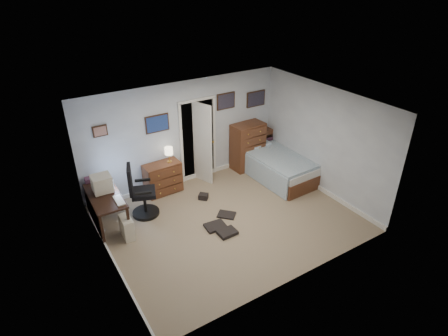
# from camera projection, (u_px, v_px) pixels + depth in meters

# --- Properties ---
(floor) EXTENTS (5.00, 4.00, 0.02)m
(floor) POSITION_uv_depth(u_px,v_px,m) (230.00, 220.00, 7.90)
(floor) COLOR gray
(floor) RESTS_ON ground
(computer_desk) EXTENTS (0.63, 1.30, 0.74)m
(computer_desk) POSITION_uv_depth(u_px,v_px,m) (101.00, 204.00, 7.43)
(computer_desk) COLOR black
(computer_desk) RESTS_ON floor
(crt_monitor) EXTENTS (0.39, 0.37, 0.35)m
(crt_monitor) POSITION_uv_depth(u_px,v_px,m) (102.00, 184.00, 7.42)
(crt_monitor) COLOR beige
(crt_monitor) RESTS_ON computer_desk
(keyboard) EXTENTS (0.16, 0.40, 0.02)m
(keyboard) POSITION_uv_depth(u_px,v_px,m) (119.00, 200.00, 7.20)
(keyboard) COLOR beige
(keyboard) RESTS_ON computer_desk
(pc_tower) EXTENTS (0.22, 0.42, 0.44)m
(pc_tower) POSITION_uv_depth(u_px,v_px,m) (127.00, 227.00, 7.32)
(pc_tower) COLOR beige
(pc_tower) RESTS_ON floor
(office_chair) EXTENTS (0.74, 0.74, 1.19)m
(office_chair) POSITION_uv_depth(u_px,v_px,m) (141.00, 196.00, 7.86)
(office_chair) COLOR black
(office_chair) RESTS_ON floor
(media_stack) EXTENTS (0.17, 0.17, 0.83)m
(media_stack) POSITION_uv_depth(u_px,v_px,m) (92.00, 195.00, 7.99)
(media_stack) COLOR maroon
(media_stack) RESTS_ON floor
(low_dresser) EXTENTS (0.86, 0.46, 0.75)m
(low_dresser) POSITION_uv_depth(u_px,v_px,m) (163.00, 178.00, 8.71)
(low_dresser) COLOR brown
(low_dresser) RESTS_ON floor
(table_lamp) EXTENTS (0.19, 0.19, 0.36)m
(table_lamp) POSITION_uv_depth(u_px,v_px,m) (169.00, 151.00, 8.49)
(table_lamp) COLOR gold
(table_lamp) RESTS_ON low_dresser
(doorway) EXTENTS (0.96, 1.12, 2.05)m
(doorway) POSITION_uv_depth(u_px,v_px,m) (192.00, 136.00, 9.27)
(doorway) COLOR black
(doorway) RESTS_ON floor
(tall_dresser) EXTENTS (0.86, 0.54, 1.22)m
(tall_dresser) POSITION_uv_depth(u_px,v_px,m) (248.00, 146.00, 9.69)
(tall_dresser) COLOR brown
(tall_dresser) RESTS_ON floor
(headboard_bookcase) EXTENTS (1.00, 0.27, 0.89)m
(headboard_bookcase) POSITION_uv_depth(u_px,v_px,m) (267.00, 143.00, 10.18)
(headboard_bookcase) COLOR brown
(headboard_bookcase) RESTS_ON floor
(bed) EXTENTS (1.16, 2.08, 0.67)m
(bed) POSITION_uv_depth(u_px,v_px,m) (277.00, 166.00, 9.35)
(bed) COLOR brown
(bed) RESTS_ON floor
(wall_posters) EXTENTS (4.38, 0.04, 0.60)m
(wall_posters) POSITION_uv_depth(u_px,v_px,m) (205.00, 109.00, 8.80)
(wall_posters) COLOR #331E11
(wall_posters) RESTS_ON floor
(floor_clutter) EXTENTS (0.86, 1.65, 0.13)m
(floor_clutter) POSITION_uv_depth(u_px,v_px,m) (219.00, 220.00, 7.83)
(floor_clutter) COLOR black
(floor_clutter) RESTS_ON floor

